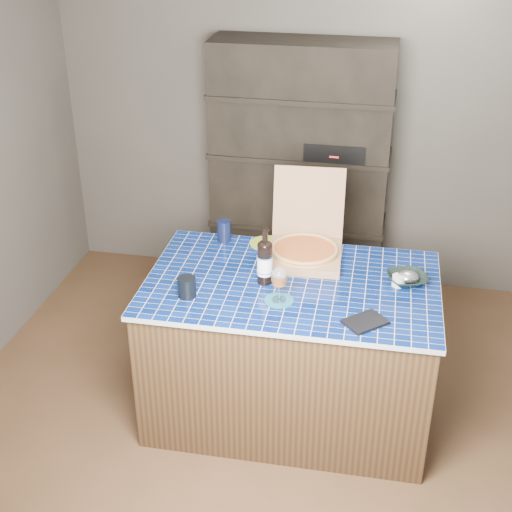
% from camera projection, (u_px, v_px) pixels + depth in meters
% --- Properties ---
extents(room, '(3.50, 3.50, 3.50)m').
position_uv_depth(room, '(256.00, 219.00, 3.44)').
color(room, brown).
rests_on(room, ground).
extents(shelving_unit, '(1.20, 0.41, 1.80)m').
position_uv_depth(shelving_unit, '(300.00, 173.00, 4.92)').
color(shelving_unit, black).
rests_on(shelving_unit, floor).
extents(kitchen_island, '(1.54, 0.99, 0.84)m').
position_uv_depth(kitchen_island, '(290.00, 348.00, 3.92)').
color(kitchen_island, '#43311A').
rests_on(kitchen_island, floor).
extents(pizza_box, '(0.43, 0.52, 0.44)m').
position_uv_depth(pizza_box, '(305.00, 247.00, 3.94)').
color(pizza_box, '#9E7151').
rests_on(pizza_box, kitchen_island).
extents(mead_bottle, '(0.08, 0.08, 0.32)m').
position_uv_depth(mead_bottle, '(265.00, 261.00, 3.67)').
color(mead_bottle, black).
rests_on(mead_bottle, kitchen_island).
extents(teal_trivet, '(0.15, 0.15, 0.01)m').
position_uv_depth(teal_trivet, '(279.00, 300.00, 3.56)').
color(teal_trivet, '#165B73').
rests_on(teal_trivet, kitchen_island).
extents(wine_glass, '(0.08, 0.08, 0.19)m').
position_uv_depth(wine_glass, '(279.00, 278.00, 3.50)').
color(wine_glass, white).
rests_on(wine_glass, teal_trivet).
extents(tumbler, '(0.09, 0.09, 0.10)m').
position_uv_depth(tumbler, '(187.00, 287.00, 3.58)').
color(tumbler, black).
rests_on(tumbler, kitchen_island).
extents(dvd_case, '(0.24, 0.23, 0.02)m').
position_uv_depth(dvd_case, '(365.00, 322.00, 3.38)').
color(dvd_case, black).
rests_on(dvd_case, kitchen_island).
extents(bowl, '(0.26, 0.26, 0.05)m').
position_uv_depth(bowl, '(407.00, 279.00, 3.70)').
color(bowl, black).
rests_on(bowl, kitchen_island).
extents(foil_contents, '(0.12, 0.10, 0.06)m').
position_uv_depth(foil_contents, '(407.00, 276.00, 3.70)').
color(foil_contents, '#B4B5C0').
rests_on(foil_contents, bowl).
extents(white_jar, '(0.07, 0.07, 0.06)m').
position_uv_depth(white_jar, '(398.00, 281.00, 3.68)').
color(white_jar, silver).
rests_on(white_jar, kitchen_island).
extents(navy_cup, '(0.08, 0.08, 0.13)m').
position_uv_depth(navy_cup, '(224.00, 231.00, 4.12)').
color(navy_cup, black).
rests_on(navy_cup, kitchen_island).
extents(green_trivet, '(0.20, 0.20, 0.01)m').
position_uv_depth(green_trivet, '(267.00, 243.00, 4.11)').
color(green_trivet, '#8BAF25').
rests_on(green_trivet, kitchen_island).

